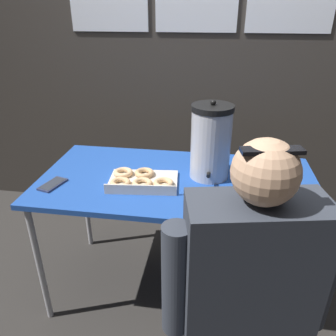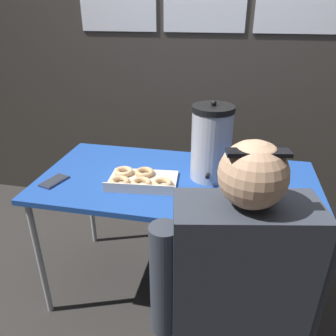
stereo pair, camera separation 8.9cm
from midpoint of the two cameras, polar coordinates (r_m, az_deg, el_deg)
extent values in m
plane|color=#2D2B28|center=(2.19, 0.16, -19.91)|extent=(12.00, 12.00, 0.00)
cube|color=#38332D|center=(2.52, 3.71, 19.82)|extent=(6.00, 0.10, 2.60)
cube|color=#1E479E|center=(1.73, 0.19, -2.33)|extent=(1.45, 0.73, 0.03)
cylinder|color=#ADADB2|center=(1.91, -22.74, -15.46)|extent=(0.03, 0.03, 0.74)
cylinder|color=#ADADB2|center=(1.75, 22.48, -20.01)|extent=(0.03, 0.03, 0.74)
cylinder|color=#ADADB2|center=(2.36, -15.21, -5.57)|extent=(0.03, 0.03, 0.74)
cylinder|color=#ADADB2|center=(2.23, 19.12, -8.20)|extent=(0.03, 0.03, 0.74)
cube|color=beige|center=(1.68, -5.84, -2.39)|extent=(0.37, 0.27, 0.02)
cube|color=beige|center=(1.57, -6.48, -3.58)|extent=(0.35, 0.04, 0.04)
torus|color=tan|center=(1.64, -9.82, -2.59)|extent=(0.12, 0.12, 0.03)
torus|color=#DCAE7B|center=(1.62, -6.08, -2.70)|extent=(0.11, 0.11, 0.03)
torus|color=#DBAD7A|center=(1.62, -2.37, -2.71)|extent=(0.14, 0.14, 0.03)
torus|color=#E5B784|center=(1.74, -9.25, -0.83)|extent=(0.13, 0.13, 0.03)
torus|color=tan|center=(1.72, -5.61, -0.89)|extent=(0.13, 0.13, 0.03)
cylinder|color=#B7B7BC|center=(1.69, 5.93, 4.05)|extent=(0.20, 0.20, 0.36)
cylinder|color=black|center=(1.62, 6.25, 10.37)|extent=(0.21, 0.21, 0.03)
sphere|color=black|center=(1.62, 6.30, 11.26)|extent=(0.03, 0.03, 0.03)
cylinder|color=black|center=(1.64, 5.54, -1.06)|extent=(0.02, 0.05, 0.02)
cube|color=#2D334C|center=(1.77, -20.80, -2.70)|extent=(0.11, 0.16, 0.01)
cube|color=#2D333D|center=(1.77, -20.83, -2.54)|extent=(0.10, 0.14, 0.00)
cube|color=#333842|center=(1.20, 12.06, -17.34)|extent=(0.48, 0.29, 0.56)
sphere|color=tan|center=(0.98, 14.14, -0.75)|extent=(0.20, 0.20, 0.20)
cube|color=black|center=(0.92, 15.09, 2.94)|extent=(0.18, 0.08, 0.01)
cylinder|color=#333842|center=(1.30, 23.45, -16.85)|extent=(0.10, 0.10, 0.45)
cylinder|color=#333842|center=(1.19, -0.87, -19.08)|extent=(0.10, 0.10, 0.45)
camera|label=1|loc=(0.04, -91.49, -0.73)|focal=35.00mm
camera|label=2|loc=(0.04, 88.51, 0.73)|focal=35.00mm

